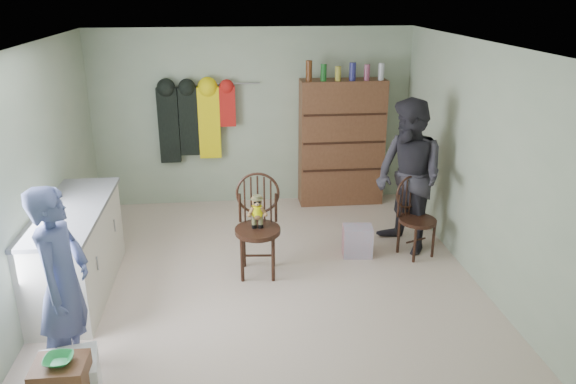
{
  "coord_description": "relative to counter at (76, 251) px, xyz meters",
  "views": [
    {
      "loc": [
        -0.35,
        -5.38,
        3.01
      ],
      "look_at": [
        0.25,
        0.2,
        0.95
      ],
      "focal_mm": 35.0,
      "sensor_mm": 36.0,
      "label": 1
    }
  ],
  "objects": [
    {
      "name": "chair_front",
      "position": [
        1.87,
        0.25,
        0.15
      ],
      "size": [
        0.54,
        0.54,
        1.12
      ],
      "rotation": [
        0.0,
        0.0,
        -0.09
      ],
      "color": "#371D13",
      "rests_on": "ground"
    },
    {
      "name": "counter",
      "position": [
        0.0,
        0.0,
        0.0
      ],
      "size": [
        0.64,
        1.86,
        0.94
      ],
      "color": "silver",
      "rests_on": "ground"
    },
    {
      "name": "plastic_tub",
      "position": [
        0.34,
        -1.75,
        -0.27
      ],
      "size": [
        0.49,
        0.48,
        0.4
      ],
      "primitive_type": "cube",
      "rotation": [
        0.0,
        0.0,
        0.2
      ],
      "color": "white",
      "rests_on": "ground"
    },
    {
      "name": "chair_far",
      "position": [
        3.73,
        0.5,
        0.04
      ],
      "size": [
        0.55,
        0.55,
        0.95
      ],
      "rotation": [
        0.0,
        0.0,
        0.39
      ],
      "color": "#371D13",
      "rests_on": "ground"
    },
    {
      "name": "ground_plane",
      "position": [
        1.95,
        0.0,
        -0.47
      ],
      "size": [
        5.0,
        5.0,
        0.0
      ],
      "primitive_type": "plane",
      "color": "beige",
      "rests_on": "ground"
    },
    {
      "name": "room_walls",
      "position": [
        1.95,
        0.53,
        1.11
      ],
      "size": [
        5.0,
        5.0,
        5.0
      ],
      "color": "#A7B497",
      "rests_on": "ground"
    },
    {
      "name": "person_right",
      "position": [
        3.67,
        0.64,
        0.44
      ],
      "size": [
        0.99,
        1.09,
        1.83
      ],
      "primitive_type": "imported",
      "rotation": [
        0.0,
        0.0,
        -1.17
      ],
      "color": "#2D2B33",
      "rests_on": "ground"
    },
    {
      "name": "bowl",
      "position": [
        0.35,
        -1.94,
        0.08
      ],
      "size": [
        0.2,
        0.2,
        0.05
      ],
      "primitive_type": "imported",
      "color": "green",
      "rests_on": "stool"
    },
    {
      "name": "striped_bag",
      "position": [
        3.06,
        0.53,
        -0.29
      ],
      "size": [
        0.37,
        0.3,
        0.36
      ],
      "primitive_type": "cube",
      "rotation": [
        0.0,
        0.0,
        -0.11
      ],
      "color": "#E57280",
      "rests_on": "ground"
    },
    {
      "name": "coat_rack",
      "position": [
        1.12,
        2.38,
        0.78
      ],
      "size": [
        1.42,
        0.12,
        1.09
      ],
      "color": "#99999E",
      "rests_on": "ground"
    },
    {
      "name": "person_left",
      "position": [
        0.27,
        -1.36,
        0.35
      ],
      "size": [
        0.46,
        0.64,
        1.64
      ],
      "primitive_type": "imported",
      "rotation": [
        0.0,
        0.0,
        1.45
      ],
      "color": "#4B568B",
      "rests_on": "ground"
    },
    {
      "name": "dresser",
      "position": [
        3.2,
        2.3,
        0.44
      ],
      "size": [
        1.2,
        0.39,
        2.08
      ],
      "color": "brown",
      "rests_on": "ground"
    }
  ]
}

